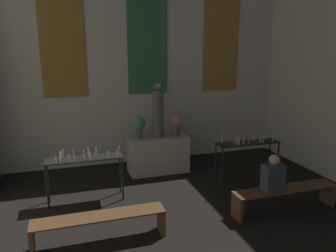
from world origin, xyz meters
TOP-DOWN VIEW (x-y plane):
  - wall_back at (0.00, 11.49)m, footprint 7.41×0.16m
  - altar at (0.00, 10.52)m, footprint 1.40×0.63m
  - statue at (0.00, 10.52)m, footprint 0.27×0.27m
  - flower_vase_left at (-0.46, 10.52)m, footprint 0.31×0.31m
  - flower_vase_right at (0.46, 10.52)m, footprint 0.31×0.31m
  - candle_rack_left at (-1.76, 9.42)m, footprint 1.44×0.39m
  - candle_rack_right at (1.76, 9.42)m, footprint 1.44×0.39m
  - pew_back_left at (-1.65, 7.91)m, footprint 1.99×0.36m
  - pew_back_right at (1.65, 7.91)m, footprint 1.99×0.36m
  - person_seated at (1.36, 7.91)m, footprint 0.36×0.24m

SIDE VIEW (x-z plane):
  - pew_back_left at x=-1.65m, z-range 0.10..0.55m
  - pew_back_right at x=1.65m, z-range 0.10..0.55m
  - altar at x=0.00m, z-range 0.00..0.86m
  - person_seated at x=1.36m, z-range 0.40..1.07m
  - candle_rack_right at x=1.76m, z-range 0.22..1.29m
  - candle_rack_left at x=-1.76m, z-range 0.22..1.29m
  - flower_vase_left at x=-0.46m, z-range 0.92..1.43m
  - flower_vase_right at x=0.46m, z-range 0.92..1.43m
  - statue at x=0.00m, z-range 0.82..2.09m
  - wall_back at x=0.00m, z-range 0.03..5.59m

